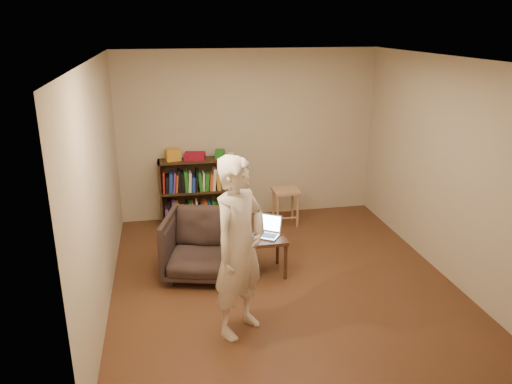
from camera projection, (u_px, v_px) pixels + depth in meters
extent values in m
plane|color=#482C17|center=(281.00, 280.00, 6.05)|extent=(4.50, 4.50, 0.00)
plane|color=silver|center=(285.00, 59.00, 5.21)|extent=(4.50, 4.50, 0.00)
plane|color=#BAAF8D|center=(248.00, 135.00, 7.72)|extent=(4.00, 0.00, 4.00)
plane|color=#BAAF8D|center=(100.00, 188.00, 5.27)|extent=(0.00, 4.50, 4.50)
plane|color=#BAAF8D|center=(445.00, 168.00, 5.98)|extent=(0.00, 4.50, 4.50)
cube|color=black|center=(161.00, 193.00, 7.57)|extent=(0.03, 0.30, 1.00)
cube|color=black|center=(237.00, 188.00, 7.78)|extent=(0.03, 0.30, 1.00)
cube|color=black|center=(198.00, 188.00, 7.81)|extent=(1.20, 0.02, 1.00)
cube|color=black|center=(200.00, 220.00, 7.83)|extent=(1.20, 0.30, 0.03)
cube|color=black|center=(199.00, 191.00, 7.68)|extent=(1.14, 0.30, 0.03)
cube|color=black|center=(198.00, 160.00, 7.52)|extent=(1.20, 0.30, 0.03)
cube|color=orange|center=(173.00, 155.00, 7.42)|extent=(0.24, 0.20, 0.17)
cube|color=maroon|center=(195.00, 156.00, 7.49)|extent=(0.34, 0.28, 0.10)
cube|color=#20731E|center=(220.00, 154.00, 7.55)|extent=(0.16, 0.16, 0.13)
cube|color=white|center=(231.00, 155.00, 7.61)|extent=(0.09, 0.09, 0.07)
cube|color=#A97552|center=(286.00, 191.00, 7.55)|extent=(0.39, 0.39, 0.04)
cylinder|color=#A97552|center=(278.00, 212.00, 7.47)|extent=(0.04, 0.04, 0.52)
cylinder|color=#A97552|center=(298.00, 211.00, 7.53)|extent=(0.04, 0.04, 0.52)
cylinder|color=#A97552|center=(273.00, 205.00, 7.76)|extent=(0.04, 0.04, 0.52)
cylinder|color=#A97552|center=(292.00, 204.00, 7.81)|extent=(0.04, 0.04, 0.52)
imported|color=#312520|center=(201.00, 245.00, 6.05)|extent=(1.04, 1.06, 0.79)
cube|color=black|center=(265.00, 238.00, 6.08)|extent=(0.48, 0.48, 0.04)
cylinder|color=black|center=(252.00, 265.00, 5.92)|extent=(0.04, 0.04, 0.45)
cylinder|color=black|center=(285.00, 262.00, 6.00)|extent=(0.04, 0.04, 0.45)
cylinder|color=black|center=(246.00, 250.00, 6.31)|extent=(0.04, 0.04, 0.45)
cylinder|color=black|center=(278.00, 248.00, 6.38)|extent=(0.04, 0.04, 0.45)
cube|color=#B6B6BB|center=(265.00, 236.00, 6.07)|extent=(0.39, 0.36, 0.02)
cube|color=black|center=(265.00, 235.00, 6.07)|extent=(0.29, 0.25, 0.00)
cube|color=#B6B6BB|center=(269.00, 223.00, 6.15)|extent=(0.30, 0.23, 0.22)
cube|color=#B6DBFF|center=(269.00, 223.00, 6.15)|extent=(0.26, 0.19, 0.18)
imported|color=beige|center=(239.00, 248.00, 4.78)|extent=(0.79, 0.77, 1.82)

